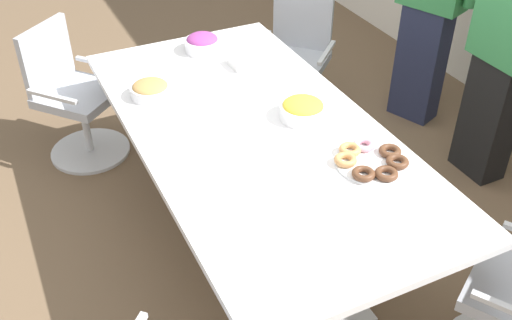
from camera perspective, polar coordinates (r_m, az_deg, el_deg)
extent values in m
cube|color=brown|center=(3.56, 0.00, -7.22)|extent=(10.00, 10.00, 0.01)
cube|color=white|center=(3.10, 0.00, 2.68)|extent=(2.40, 1.20, 0.04)
cube|color=silver|center=(3.93, -3.47, -2.04)|extent=(0.56, 0.56, 0.02)
cylinder|color=silver|center=(3.72, -3.67, 2.27)|extent=(0.09, 0.09, 0.69)
cube|color=silver|center=(3.21, 4.36, -13.08)|extent=(0.56, 0.56, 0.02)
cylinder|color=silver|center=(2.95, 4.67, -8.56)|extent=(0.09, 0.09, 0.69)
cylinder|color=silver|center=(4.59, 3.28, 4.25)|extent=(0.76, 0.76, 0.02)
cylinder|color=silver|center=(4.48, 3.37, 6.57)|extent=(0.05, 0.05, 0.41)
cube|color=#ADB2BC|center=(4.37, 3.48, 9.23)|extent=(0.65, 0.65, 0.06)
cube|color=#ADB2BC|center=(4.45, 4.46, 13.11)|extent=(0.35, 0.33, 0.42)
cube|color=silver|center=(4.26, 6.71, 10.08)|extent=(0.27, 0.29, 0.02)
cube|color=silver|center=(4.39, 0.44, 11.16)|extent=(0.27, 0.29, 0.02)
cylinder|color=silver|center=(4.36, -15.39, 0.86)|extent=(0.76, 0.76, 0.02)
cylinder|color=silver|center=(4.24, -15.85, 3.22)|extent=(0.05, 0.05, 0.41)
cube|color=#ADB2BC|center=(4.12, -16.38, 5.93)|extent=(0.65, 0.65, 0.06)
cube|color=#ADB2BC|center=(4.14, -19.26, 9.29)|extent=(0.32, 0.36, 0.42)
cube|color=silver|center=(4.23, -14.67, 8.91)|extent=(0.30, 0.26, 0.02)
cube|color=silver|center=(3.91, -18.80, 5.72)|extent=(0.30, 0.26, 0.02)
cube|color=#232842|center=(4.58, 15.33, 8.86)|extent=(0.37, 0.30, 0.86)
cube|color=black|center=(4.09, 21.20, 3.70)|extent=(0.32, 0.20, 0.81)
cylinder|color=white|center=(3.17, 4.45, 4.59)|extent=(0.24, 0.24, 0.08)
ellipsoid|color=yellow|center=(3.15, 4.49, 5.18)|extent=(0.21, 0.21, 0.07)
cylinder|color=white|center=(3.86, -5.09, 10.78)|extent=(0.22, 0.22, 0.08)
ellipsoid|color=#9E3D8E|center=(3.85, -5.12, 11.33)|extent=(0.19, 0.19, 0.07)
cylinder|color=white|center=(3.40, -9.97, 6.44)|extent=(0.22, 0.22, 0.06)
ellipsoid|color=tan|center=(3.39, -10.02, 6.90)|extent=(0.20, 0.20, 0.06)
cylinder|color=white|center=(2.89, 10.82, -0.30)|extent=(0.34, 0.34, 0.01)
torus|color=brown|center=(2.80, 12.27, -1.28)|extent=(0.11, 0.11, 0.03)
torus|color=brown|center=(2.88, 13.27, -0.16)|extent=(0.11, 0.11, 0.03)
torus|color=brown|center=(2.95, 12.59, 0.83)|extent=(0.11, 0.11, 0.03)
torus|color=pink|center=(2.97, 10.20, 1.42)|extent=(0.11, 0.11, 0.03)
torus|color=tan|center=(2.92, 8.90, 1.00)|extent=(0.11, 0.11, 0.03)
torus|color=tan|center=(2.85, 8.48, 0.01)|extent=(0.11, 0.11, 0.03)
torus|color=brown|center=(2.78, 10.16, -1.29)|extent=(0.11, 0.11, 0.03)
cube|color=white|center=(3.67, -1.17, 9.31)|extent=(0.15, 0.15, 0.06)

